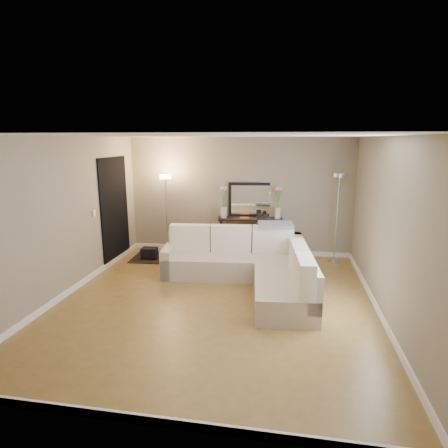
% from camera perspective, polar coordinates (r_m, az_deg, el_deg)
% --- Properties ---
extents(floor, '(5.00, 5.50, 0.01)m').
position_cam_1_polar(floor, '(6.17, -1.29, -11.71)').
color(floor, olive).
rests_on(floor, ground).
extents(ceiling, '(5.00, 5.50, 0.01)m').
position_cam_1_polar(ceiling, '(5.61, -1.43, 13.33)').
color(ceiling, white).
rests_on(ceiling, ground).
extents(wall_back, '(5.00, 0.02, 2.60)m').
position_cam_1_polar(wall_back, '(8.43, 2.28, 4.23)').
color(wall_back, gray).
rests_on(wall_back, ground).
extents(wall_front, '(5.00, 0.02, 2.60)m').
position_cam_1_polar(wall_front, '(3.21, -11.08, -10.41)').
color(wall_front, gray).
rests_on(wall_front, ground).
extents(wall_left, '(0.02, 5.50, 2.60)m').
position_cam_1_polar(wall_left, '(6.69, -22.95, 0.99)').
color(wall_left, gray).
rests_on(wall_left, ground).
extents(wall_right, '(0.02, 5.50, 2.60)m').
position_cam_1_polar(wall_right, '(5.82, 23.68, -0.72)').
color(wall_right, gray).
rests_on(wall_right, ground).
extents(baseboard_back, '(5.00, 0.03, 0.10)m').
position_cam_1_polar(baseboard_back, '(8.68, 2.18, -3.98)').
color(baseboard_back, white).
rests_on(baseboard_back, ground).
extents(baseboard_front, '(5.00, 0.03, 0.10)m').
position_cam_1_polar(baseboard_front, '(3.89, -10.06, -27.48)').
color(baseboard_front, white).
rests_on(baseboard_front, ground).
extents(baseboard_left, '(0.03, 5.50, 0.10)m').
position_cam_1_polar(baseboard_left, '(7.02, -21.88, -9.05)').
color(baseboard_left, white).
rests_on(baseboard_left, ground).
extents(baseboard_right, '(0.03, 5.50, 0.10)m').
position_cam_1_polar(baseboard_right, '(6.20, 22.40, -12.02)').
color(baseboard_right, white).
rests_on(baseboard_right, ground).
extents(doorway, '(0.02, 1.20, 2.20)m').
position_cam_1_polar(doorway, '(8.17, -16.29, 2.03)').
color(doorway, black).
rests_on(doorway, ground).
extents(switch_plate, '(0.02, 0.08, 0.12)m').
position_cam_1_polar(switch_plate, '(7.41, -19.19, 1.56)').
color(switch_plate, white).
rests_on(switch_plate, ground).
extents(sectional_sofa, '(2.86, 2.59, 0.93)m').
position_cam_1_polar(sectional_sofa, '(6.78, 4.13, -6.26)').
color(sectional_sofa, beige).
rests_on(sectional_sofa, floor).
extents(throw_blanket, '(0.71, 0.48, 0.09)m').
position_cam_1_polar(throw_blanket, '(7.25, 7.89, -0.07)').
color(throw_blanket, gray).
rests_on(throw_blanket, sectional_sofa).
extents(console_table, '(1.43, 0.53, 0.86)m').
position_cam_1_polar(console_table, '(8.34, 3.41, -1.58)').
color(console_table, black).
rests_on(console_table, floor).
extents(leaning_mirror, '(0.99, 0.15, 0.78)m').
position_cam_1_polar(leaning_mirror, '(8.37, 4.09, 3.69)').
color(leaning_mirror, black).
rests_on(leaning_mirror, console_table).
extents(table_decor, '(0.60, 0.15, 0.14)m').
position_cam_1_polar(table_decor, '(8.22, 4.04, 0.96)').
color(table_decor, orange).
rests_on(table_decor, console_table).
extents(flower_vase_left, '(0.17, 0.14, 0.74)m').
position_cam_1_polar(flower_vase_left, '(8.22, -0.05, 2.96)').
color(flower_vase_left, silver).
rests_on(flower_vase_left, console_table).
extents(flower_vase_right, '(0.17, 0.14, 0.74)m').
position_cam_1_polar(flower_vase_right, '(8.24, 8.22, 2.84)').
color(flower_vase_right, silver).
rests_on(flower_vase_right, console_table).
extents(floor_lamp_lit, '(0.27, 0.27, 1.79)m').
position_cam_1_polar(floor_lamp_lit, '(8.40, -8.83, 3.82)').
color(floor_lamp_lit, silver).
rests_on(floor_lamp_lit, floor).
extents(floor_lamp_unlit, '(0.28, 0.28, 1.89)m').
position_cam_1_polar(floor_lamp_unlit, '(8.01, 16.99, 3.47)').
color(floor_lamp_unlit, silver).
rests_on(floor_lamp_unlit, floor).
extents(charcoal_rug, '(1.22, 0.95, 0.02)m').
position_cam_1_polar(charcoal_rug, '(8.40, -9.77, -5.05)').
color(charcoal_rug, black).
rests_on(charcoal_rug, floor).
extents(black_bag, '(0.35, 0.25, 0.21)m').
position_cam_1_polar(black_bag, '(8.32, -11.29, -4.28)').
color(black_bag, black).
rests_on(black_bag, charcoal_rug).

